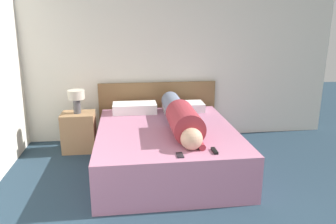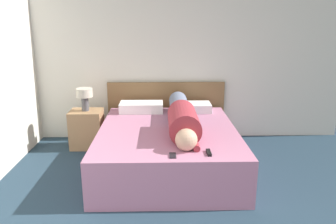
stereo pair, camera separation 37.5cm
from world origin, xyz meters
name	(u,v)px [view 2 (the right image)]	position (x,y,z in m)	size (l,w,h in m)	color
wall_back	(172,53)	(0.00, 3.92, 1.30)	(5.24, 0.06, 2.60)	silver
bed	(168,148)	(-0.09, 2.76, 0.25)	(1.65, 1.97, 0.51)	#B2708E
headboard	(166,110)	(-0.09, 3.85, 0.44)	(1.77, 0.04, 0.88)	brown
nightstand	(87,129)	(-1.23, 3.48, 0.27)	(0.45, 0.37, 0.54)	#A37A51
table_lamp	(85,95)	(-1.23, 3.48, 0.76)	(0.22, 0.22, 0.32)	#4C4C51
person_lying	(182,117)	(0.09, 2.75, 0.66)	(0.34, 1.73, 0.34)	tan
pillow_near_headboard	(141,107)	(-0.44, 3.54, 0.58)	(0.61, 0.32, 0.13)	white
pillow_second	(190,107)	(0.26, 3.54, 0.57)	(0.58, 0.32, 0.12)	white
tv_remote	(209,153)	(0.30, 1.98, 0.52)	(0.04, 0.15, 0.02)	black
cell_phone	(173,155)	(-0.06, 1.93, 0.51)	(0.06, 0.13, 0.01)	black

